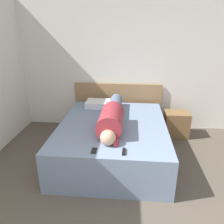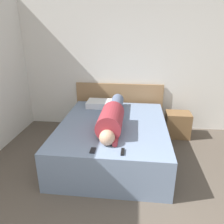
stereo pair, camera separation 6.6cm
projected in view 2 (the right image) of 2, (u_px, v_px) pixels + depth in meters
wall_back at (131, 66)px, 4.40m from camera, size 5.62×0.06×2.60m
bed at (113, 139)px, 3.63m from camera, size 1.70×2.09×0.59m
headboard at (119, 105)px, 4.66m from camera, size 1.82×0.04×0.95m
nightstand at (178, 125)px, 4.29m from camera, size 0.46×0.37×0.49m
person_lying at (112, 116)px, 3.39m from camera, size 0.35×1.71×0.35m
pillow_near_headboard at (100, 104)px, 4.25m from camera, size 0.50×0.38×0.11m
tv_remote at (123, 152)px, 2.68m from camera, size 0.04×0.15×0.02m
cell_phone at (93, 150)px, 2.72m from camera, size 0.06×0.13×0.01m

